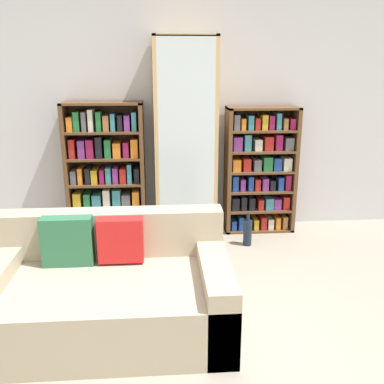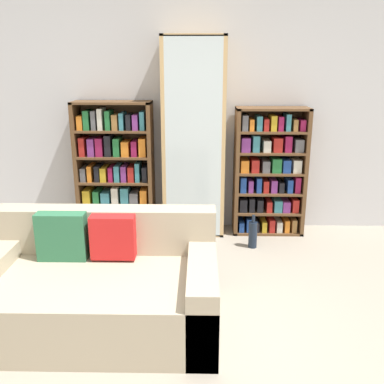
{
  "view_description": "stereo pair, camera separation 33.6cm",
  "coord_description": "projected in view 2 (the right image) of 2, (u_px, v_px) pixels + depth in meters",
  "views": [
    {
      "loc": [
        -0.16,
        -2.14,
        1.8
      ],
      "look_at": [
        0.11,
        1.42,
        0.73
      ],
      "focal_mm": 40.0,
      "sensor_mm": 36.0,
      "label": 1
    },
    {
      "loc": [
        0.18,
        -2.15,
        1.8
      ],
      "look_at": [
        0.11,
        1.42,
        0.73
      ],
      "focal_mm": 40.0,
      "sensor_mm": 36.0,
      "label": 2
    }
  ],
  "objects": [
    {
      "name": "bookshelf_left",
      "position": [
        115.0,
        171.0,
        4.65
      ],
      "size": [
        0.83,
        0.32,
        1.43
      ],
      "color": "brown",
      "rests_on": "ground"
    },
    {
      "name": "ground_plane",
      "position": [
        169.0,
        375.0,
        2.58
      ],
      "size": [
        16.0,
        16.0,
        0.0
      ],
      "primitive_type": "plane",
      "color": "gray"
    },
    {
      "name": "wall_back",
      "position": [
        184.0,
        107.0,
        4.64
      ],
      "size": [
        6.84,
        0.06,
        2.7
      ],
      "color": "silver",
      "rests_on": "ground"
    },
    {
      "name": "bookshelf_right",
      "position": [
        269.0,
        172.0,
        4.62
      ],
      "size": [
        0.76,
        0.32,
        1.37
      ],
      "color": "brown",
      "rests_on": "ground"
    },
    {
      "name": "display_cabinet",
      "position": [
        194.0,
        140.0,
        4.52
      ],
      "size": [
        0.65,
        0.36,
        2.08
      ],
      "color": "tan",
      "rests_on": "ground"
    },
    {
      "name": "wine_bottle",
      "position": [
        253.0,
        234.0,
        4.34
      ],
      "size": [
        0.09,
        0.09,
        0.35
      ],
      "color": "#192333",
      "rests_on": "ground"
    },
    {
      "name": "couch",
      "position": [
        98.0,
        288.0,
        3.05
      ],
      "size": [
        1.68,
        0.99,
        0.77
      ],
      "color": "tan",
      "rests_on": "ground"
    }
  ]
}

